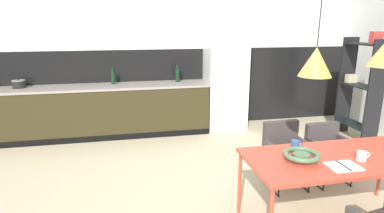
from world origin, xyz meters
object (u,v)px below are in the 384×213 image
(cooking_pot, at_px, (19,84))
(pendant_lamp_over_table_near, at_px, (316,62))
(armchair_far_side, at_px, (327,145))
(mug_wide_latte, at_px, (362,156))
(dining_table, at_px, (339,161))
(open_shelf_unit, at_px, (360,85))
(bottle_wine_green, at_px, (177,75))
(refrigerator_column, at_px, (225,79))
(armchair_near_window, at_px, (285,146))
(open_book, at_px, (343,166))
(mug_dark_espresso, at_px, (296,145))
(fruit_bowl, at_px, (301,155))
(bottle_vinegar_dark, at_px, (113,77))

(cooking_pot, xyz_separation_m, pendant_lamp_over_table_near, (3.37, -3.26, 0.68))
(armchair_far_side, relative_size, mug_wide_latte, 5.52)
(dining_table, relative_size, open_shelf_unit, 0.98)
(bottle_wine_green, bearing_deg, pendant_lamp_over_table_near, -78.17)
(refrigerator_column, relative_size, armchair_near_window, 2.41)
(armchair_near_window, xyz_separation_m, bottle_wine_green, (-0.94, 2.40, 0.54))
(dining_table, bearing_deg, refrigerator_column, 92.84)
(open_book, height_order, open_shelf_unit, open_shelf_unit)
(dining_table, height_order, cooking_pot, cooking_pot)
(mug_dark_espresso, bearing_deg, pendant_lamp_over_table_near, -95.67)
(mug_wide_latte, bearing_deg, armchair_far_side, 71.07)
(mug_dark_espresso, bearing_deg, open_shelf_unit, 40.39)
(open_book, relative_size, bottle_wine_green, 0.89)
(fruit_bowl, xyz_separation_m, mug_wide_latte, (0.55, -0.11, -0.01))
(armchair_near_window, xyz_separation_m, open_shelf_unit, (2.00, 1.27, 0.44))
(mug_dark_espresso, bearing_deg, mug_wide_latte, -35.14)
(dining_table, xyz_separation_m, open_shelf_unit, (1.90, 2.13, 0.27))
(bottle_vinegar_dark, bearing_deg, open_book, -58.92)
(mug_dark_espresso, bearing_deg, bottle_vinegar_dark, 121.50)
(dining_table, relative_size, bottle_wine_green, 5.71)
(armchair_far_side, height_order, mug_wide_latte, mug_wide_latte)
(refrigerator_column, height_order, cooking_pot, refrigerator_column)
(mug_wide_latte, xyz_separation_m, bottle_vinegar_dark, (-2.35, 3.38, 0.26))
(pendant_lamp_over_table_near, bearing_deg, mug_dark_espresso, 84.33)
(fruit_bowl, xyz_separation_m, mug_dark_espresso, (0.07, 0.23, 0.00))
(fruit_bowl, distance_m, open_book, 0.36)
(bottle_wine_green, bearing_deg, open_book, -74.82)
(mug_dark_espresso, xyz_separation_m, open_shelf_unit, (2.23, 1.90, 0.17))
(bottle_wine_green, relative_size, open_shelf_unit, 0.17)
(fruit_bowl, relative_size, pendant_lamp_over_table_near, 0.24)
(armchair_near_window, distance_m, mug_dark_espresso, 0.72)
(armchair_near_window, relative_size, pendant_lamp_over_table_near, 0.56)
(armchair_far_side, distance_m, pendant_lamp_over_table_near, 1.70)
(dining_table, relative_size, armchair_near_window, 2.26)
(armchair_far_side, distance_m, bottle_vinegar_dark, 3.65)
(cooking_pot, relative_size, bottle_wine_green, 0.67)
(mug_wide_latte, relative_size, pendant_lamp_over_table_near, 0.09)
(armchair_near_window, bearing_deg, dining_table, 93.91)
(mug_wide_latte, bearing_deg, open_book, -160.68)
(cooking_pot, height_order, bottle_vinegar_dark, bottle_vinegar_dark)
(refrigerator_column, height_order, fruit_bowl, refrigerator_column)
(open_book, bearing_deg, fruit_bowl, 145.86)
(armchair_far_side, distance_m, open_book, 1.26)
(fruit_bowl, distance_m, open_shelf_unit, 3.14)
(fruit_bowl, height_order, open_shelf_unit, open_shelf_unit)
(dining_table, distance_m, pendant_lamp_over_table_near, 1.03)
(pendant_lamp_over_table_near, bearing_deg, armchair_far_side, 46.30)
(fruit_bowl, height_order, pendant_lamp_over_table_near, pendant_lamp_over_table_near)
(mug_dark_espresso, distance_m, pendant_lamp_over_table_near, 0.90)
(open_book, bearing_deg, armchair_near_window, 89.98)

